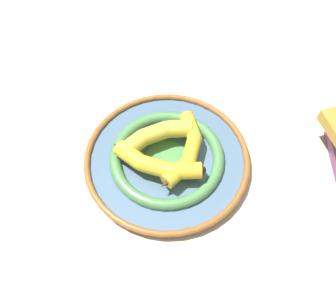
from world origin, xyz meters
The scene contains 5 objects.
ground_plane centered at (0.00, 0.00, 0.00)m, with size 2.80×2.80×0.00m, color beige.
decorative_bowl centered at (0.00, -0.03, 0.02)m, with size 0.37×0.37×0.03m.
banana_a centered at (0.00, -0.08, 0.05)m, with size 0.19×0.07×0.04m.
banana_b centered at (0.04, -0.01, 0.05)m, with size 0.15×0.17×0.04m.
banana_c centered at (-0.04, -0.01, 0.05)m, with size 0.16×0.15×0.03m.
Camera 1 is at (0.23, 0.36, 0.76)m, focal length 42.00 mm.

